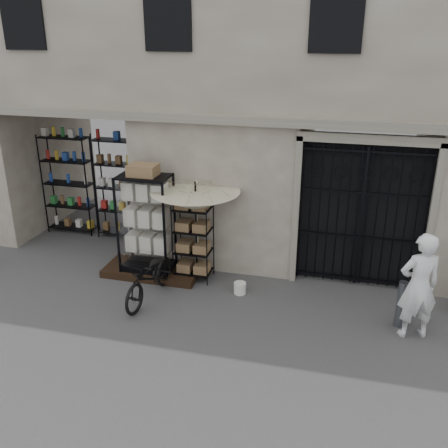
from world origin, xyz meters
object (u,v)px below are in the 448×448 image
(white_bucket, at_px, (240,288))
(shopkeeper, at_px, (411,335))
(market_umbrella, at_px, (195,196))
(steel_bollard, at_px, (401,304))
(wire_rack, at_px, (193,243))
(display_cabinet, at_px, (146,228))
(bicycle, at_px, (152,299))

(white_bucket, bearing_deg, shopkeeper, -12.22)
(market_umbrella, height_order, shopkeeper, market_umbrella)
(steel_bollard, bearing_deg, wire_rack, 168.11)
(market_umbrella, bearing_deg, wire_rack, -179.08)
(market_umbrella, xyz_separation_m, shopkeeper, (4.13, -1.08, -1.81))
(white_bucket, height_order, steel_bollard, steel_bollard)
(display_cabinet, distance_m, bicycle, 1.47)
(wire_rack, distance_m, shopkeeper, 4.41)
(wire_rack, xyz_separation_m, shopkeeper, (4.20, -1.08, -0.80))
(display_cabinet, bearing_deg, steel_bollard, -7.17)
(wire_rack, height_order, steel_bollard, wire_rack)
(bicycle, height_order, shopkeeper, bicycle)
(display_cabinet, height_order, shopkeeper, display_cabinet)
(display_cabinet, xyz_separation_m, bicycle, (0.43, -0.93, -1.06))
(steel_bollard, relative_size, shopkeeper, 0.46)
(white_bucket, distance_m, steel_bollard, 2.98)
(white_bucket, height_order, bicycle, bicycle)
(market_umbrella, distance_m, white_bucket, 2.01)
(white_bucket, distance_m, shopkeeper, 3.21)
(wire_rack, relative_size, steel_bollard, 1.90)
(market_umbrella, distance_m, bicycle, 2.17)
(bicycle, xyz_separation_m, steel_bollard, (4.54, 0.19, 0.43))
(market_umbrella, height_order, white_bucket, market_umbrella)
(wire_rack, distance_m, market_umbrella, 1.01)
(market_umbrella, height_order, bicycle, market_umbrella)
(bicycle, bearing_deg, wire_rack, 68.67)
(display_cabinet, xyz_separation_m, steel_bollard, (4.97, -0.75, -0.63))
(display_cabinet, distance_m, shopkeeper, 5.36)
(white_bucket, xyz_separation_m, bicycle, (-1.61, -0.62, -0.11))
(display_cabinet, distance_m, steel_bollard, 5.06)
(wire_rack, height_order, shopkeeper, wire_rack)
(market_umbrella, xyz_separation_m, steel_bollard, (3.94, -0.84, -1.38))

